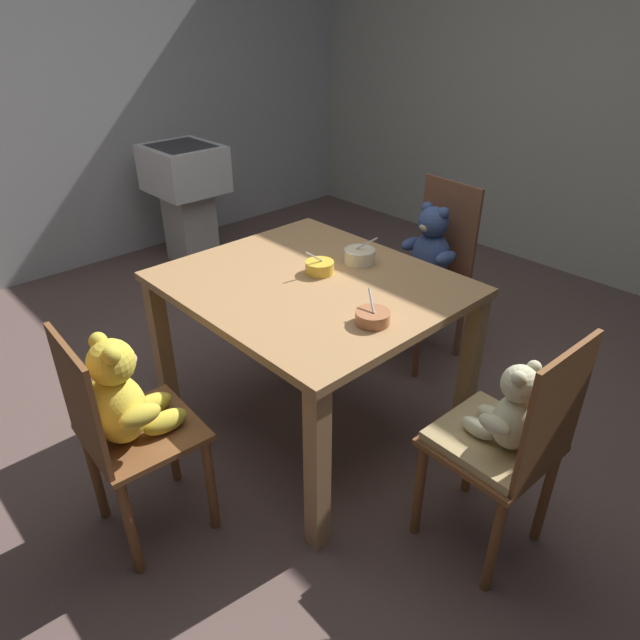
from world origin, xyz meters
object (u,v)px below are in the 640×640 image
at_px(teddy_chair_far_center, 429,256).
at_px(porridge_bowl_cream_far_center, 360,256).
at_px(porridge_bowl_yellow_center, 320,267).
at_px(sink_basin, 186,188).
at_px(dining_table, 311,304).
at_px(teddy_chair_near_front, 124,410).
at_px(porridge_bowl_terracotta_near_right, 373,317).
at_px(teddy_chair_near_right, 507,432).

distance_m(teddy_chair_far_center, porridge_bowl_cream_far_center, 0.65).
xyz_separation_m(porridge_bowl_yellow_center, sink_basin, (-2.02, 0.55, -0.21)).
height_order(dining_table, porridge_bowl_cream_far_center, porridge_bowl_cream_far_center).
height_order(teddy_chair_far_center, sink_basin, teddy_chair_far_center).
bearing_deg(sink_basin, porridge_bowl_cream_far_center, -9.59).
height_order(dining_table, teddy_chair_near_front, teddy_chair_near_front).
distance_m(dining_table, porridge_bowl_terracotta_near_right, 0.44).
bearing_deg(teddy_chair_far_center, teddy_chair_near_front, 7.42).
relative_size(porridge_bowl_terracotta_near_right, porridge_bowl_cream_far_center, 0.92).
distance_m(dining_table, teddy_chair_near_front, 0.89).
xyz_separation_m(teddy_chair_far_center, porridge_bowl_cream_far_center, (0.06, -0.62, 0.20)).
bearing_deg(porridge_bowl_terracotta_near_right, sink_basin, 164.07).
relative_size(teddy_chair_near_right, porridge_bowl_terracotta_near_right, 7.20).
bearing_deg(teddy_chair_near_front, dining_table, 5.60).
relative_size(dining_table, porridge_bowl_cream_far_center, 8.26).
bearing_deg(porridge_bowl_terracotta_near_right, dining_table, 169.59).
xyz_separation_m(dining_table, teddy_chair_near_right, (0.96, 0.00, -0.11)).
height_order(dining_table, teddy_chair_near_right, teddy_chair_near_right).
xyz_separation_m(teddy_chair_near_right, teddy_chair_near_front, (-0.92, -0.89, 0.04)).
distance_m(teddy_chair_near_right, porridge_bowl_terracotta_near_right, 0.60).
bearing_deg(teddy_chair_far_center, porridge_bowl_cream_far_center, 10.69).
bearing_deg(teddy_chair_far_center, sink_basin, -77.67).
relative_size(dining_table, sink_basin, 1.33).
xyz_separation_m(porridge_bowl_terracotta_near_right, sink_basin, (-2.46, 0.70, -0.21)).
xyz_separation_m(teddy_chair_near_front, porridge_bowl_cream_far_center, (-0.02, 1.17, 0.21)).
bearing_deg(sink_basin, teddy_chair_far_center, 7.63).
height_order(porridge_bowl_yellow_center, porridge_bowl_cream_far_center, porridge_bowl_cream_far_center).
height_order(teddy_chair_near_front, porridge_bowl_yellow_center, teddy_chair_near_front).
distance_m(dining_table, porridge_bowl_yellow_center, 0.16).
bearing_deg(porridge_bowl_cream_far_center, porridge_bowl_terracotta_near_right, -41.42).
bearing_deg(porridge_bowl_yellow_center, porridge_bowl_cream_far_center, 78.41).
relative_size(porridge_bowl_terracotta_near_right, porridge_bowl_yellow_center, 0.97).
bearing_deg(dining_table, teddy_chair_far_center, 93.37).
height_order(teddy_chair_near_right, teddy_chair_near_front, teddy_chair_near_right).
xyz_separation_m(teddy_chair_near_front, sink_basin, (-2.08, 1.51, -0.00)).
distance_m(teddy_chair_far_center, porridge_bowl_terracotta_near_right, 1.09).
bearing_deg(teddy_chair_near_right, porridge_bowl_terracotta_near_right, 10.09).
distance_m(teddy_chair_near_front, porridge_bowl_yellow_center, 0.99).
height_order(dining_table, porridge_bowl_yellow_center, porridge_bowl_yellow_center).
height_order(porridge_bowl_terracotta_near_right, porridge_bowl_yellow_center, porridge_bowl_yellow_center).
xyz_separation_m(teddy_chair_far_center, porridge_bowl_terracotta_near_right, (0.47, -0.97, 0.20)).
distance_m(porridge_bowl_cream_far_center, sink_basin, 2.10).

